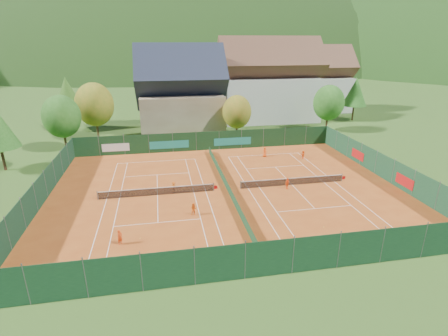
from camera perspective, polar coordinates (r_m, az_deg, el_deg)
ground at (r=40.73m, az=0.52°, el=-3.62°), size 600.00×600.00×0.00m
clay_pad at (r=40.72m, az=0.52°, el=-3.59°), size 40.00×32.00×0.01m
court_markings_left at (r=40.09m, az=-10.81°, el=-4.37°), size 11.03×23.83×0.00m
court_markings_right at (r=42.87m, az=11.08°, el=-2.72°), size 11.03×23.83×0.00m
tennis_net_left at (r=39.89m, az=-10.63°, el=-3.71°), size 13.30×0.10×1.02m
tennis_net_right at (r=42.73m, az=11.32°, el=-2.10°), size 13.30×0.10×1.02m
court_divider at (r=40.53m, az=0.52°, el=-2.95°), size 0.03×28.80×1.00m
fence_north at (r=55.06m, az=-3.15°, el=4.40°), size 40.00×0.10×3.00m
fence_south at (r=26.41m, az=7.42°, el=-14.43°), size 40.00×0.04×3.00m
fence_west at (r=41.52m, az=-27.74°, el=-3.34°), size 0.04×32.00×3.00m
fence_east at (r=48.00m, az=24.64°, el=0.15°), size 0.09×32.00×3.00m
chalet at (r=67.41m, az=-7.04°, el=11.69°), size 16.20×12.00×16.00m
hotel_block_a at (r=76.71m, az=7.30°, el=13.27°), size 21.60×11.00×17.25m
hotel_block_b at (r=89.28m, az=14.52°, el=13.27°), size 17.28×10.00×15.50m
tree_west_front at (r=59.50m, az=-25.01°, el=7.63°), size 5.72×5.72×8.69m
tree_west_mid at (r=64.33m, az=-20.40°, el=9.69°), size 6.44×6.44×9.78m
tree_west_back at (r=73.18m, az=-24.21°, el=10.86°), size 5.60×5.60×10.00m
tree_center at (r=61.16m, az=2.11°, el=9.15°), size 5.01×5.01×7.60m
tree_east_front at (r=69.01m, az=16.73°, el=10.16°), size 5.72×5.72×8.69m
tree_east_mid at (r=80.66m, az=20.69°, el=11.55°), size 5.04×5.04×9.00m
tree_east_back at (r=84.01m, az=13.13°, el=13.07°), size 7.15×7.15×10.86m
mountain_backdrop at (r=278.11m, az=-3.01°, el=8.55°), size 820.00×530.00×242.00m
ball_hopper at (r=35.17m, az=27.53°, el=-9.14°), size 0.34×0.34×0.80m
loose_ball_0 at (r=32.16m, az=-13.53°, el=-11.09°), size 0.07×0.07×0.07m
loose_ball_1 at (r=34.28m, az=15.98°, el=-9.25°), size 0.07×0.07×0.07m
loose_ball_2 at (r=42.25m, az=-0.08°, el=-2.64°), size 0.07×0.07×0.07m
loose_ball_3 at (r=49.26m, az=-4.53°, el=0.69°), size 0.07×0.07×0.07m
player_left_near at (r=31.45m, az=-16.64°, el=-10.78°), size 0.59×0.59×1.39m
player_left_mid at (r=34.93m, az=-4.98°, el=-6.73°), size 0.74×0.63×1.32m
player_left_far at (r=40.38m, az=-8.21°, el=-3.06°), size 0.92×0.70×1.25m
player_right_near at (r=41.40m, az=10.28°, el=-2.50°), size 0.85×0.72×1.37m
player_right_far_a at (r=52.29m, az=6.66°, el=2.63°), size 0.85×0.67×1.54m
player_right_far_b at (r=52.46m, az=12.79°, el=2.13°), size 1.11×0.98×1.22m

